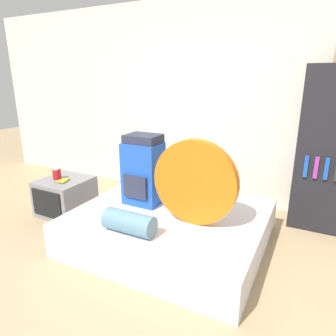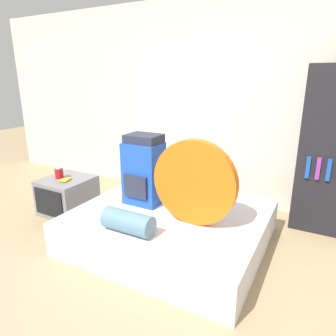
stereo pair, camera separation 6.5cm
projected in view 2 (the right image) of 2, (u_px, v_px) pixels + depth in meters
The scene contains 9 objects.
ground_plane at pixel (139, 283), 2.47m from camera, with size 16.00×16.00×0.00m, color tan.
wall_back at pixel (226, 104), 3.82m from camera, with size 8.00×0.05×2.60m.
bed at pixel (171, 226), 3.06m from camera, with size 1.82×1.59×0.34m.
backpack at pixel (144, 170), 3.12m from camera, with size 0.38×0.33×0.73m.
tent_bag at pixel (194, 183), 2.66m from camera, with size 0.78×0.09×0.78m.
sleeping_roll at pixel (128, 222), 2.58m from camera, with size 0.46×0.19×0.19m.
television at pixel (68, 195), 3.72m from camera, with size 0.55×0.59×0.44m.
canister at pixel (59, 173), 3.65m from camera, with size 0.10×0.10×0.14m.
banana_bunch at pixel (66, 179), 3.58m from camera, with size 0.13×0.18×0.03m.
Camera 2 is at (1.20, -1.72, 1.64)m, focal length 32.00 mm.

